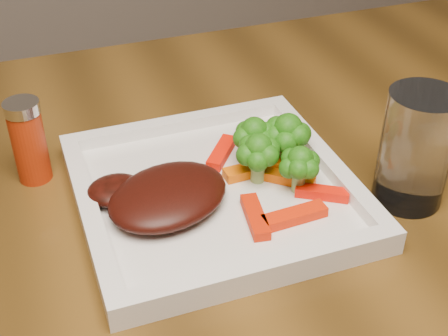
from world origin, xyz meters
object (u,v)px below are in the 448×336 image
object	(u,v)px
plate	(215,195)
drinking_glass	(416,149)
steak	(168,196)
spice_shaker	(29,141)

from	to	relation	value
plate	drinking_glass	world-z (taller)	drinking_glass
drinking_glass	steak	bearing A→B (deg)	167.50
steak	spice_shaker	bearing A→B (deg)	135.71
steak	drinking_glass	world-z (taller)	drinking_glass
steak	drinking_glass	size ratio (longest dim) A/B	1.03
spice_shaker	drinking_glass	size ratio (longest dim) A/B	0.77
spice_shaker	drinking_glass	xyz separation A→B (m)	(0.35, -0.17, 0.01)
plate	spice_shaker	size ratio (longest dim) A/B	2.93
plate	spice_shaker	bearing A→B (deg)	148.81
steak	drinking_glass	bearing A→B (deg)	-12.50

